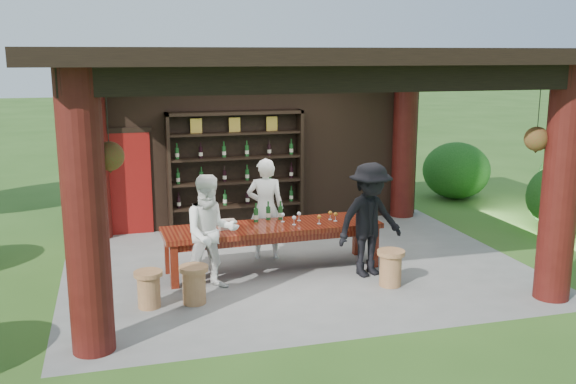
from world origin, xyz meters
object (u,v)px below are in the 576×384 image
object	(u,v)px
tasting_table	(273,232)
guest_man	(370,220)
wine_shelf	(236,171)
stool_near_left	(194,284)
stool_near_right	(391,267)
host	(266,209)
guest_woman	(211,233)
napkin_basket	(227,224)
stool_far_left	(149,288)

from	to	relation	value
tasting_table	guest_man	bearing A→B (deg)	-24.52
wine_shelf	stool_near_left	size ratio (longest dim) A/B	4.91
stool_near_right	host	world-z (taller)	host
tasting_table	stool_near_left	world-z (taller)	tasting_table
guest_woman	napkin_basket	bearing A→B (deg)	55.04
guest_woman	guest_man	size ratio (longest dim) A/B	0.96
napkin_basket	guest_man	bearing A→B (deg)	-16.20
tasting_table	guest_woman	bearing A→B (deg)	-151.21
stool_far_left	host	size ratio (longest dim) A/B	0.30
tasting_table	guest_woman	size ratio (longest dim) A/B	2.04
tasting_table	stool_near_right	world-z (taller)	tasting_table
guest_man	napkin_basket	distance (m)	2.23
guest_woman	wine_shelf	bearing A→B (deg)	68.25
stool_near_right	host	bearing A→B (deg)	129.25
stool_near_left	stool_far_left	distance (m)	0.62
guest_man	napkin_basket	xyz separation A→B (m)	(-2.14, 0.62, -0.08)
napkin_basket	tasting_table	bearing A→B (deg)	1.33
stool_far_left	host	distance (m)	2.76
stool_near_left	stool_far_left	bearing A→B (deg)	178.29
stool_near_left	stool_near_right	bearing A→B (deg)	-1.66
host	napkin_basket	world-z (taller)	host
guest_woman	stool_near_left	bearing A→B (deg)	-127.86
stool_near_left	tasting_table	bearing A→B (deg)	37.78
tasting_table	stool_near_left	size ratio (longest dim) A/B	6.50
stool_near_right	guest_woman	size ratio (longest dim) A/B	0.32
guest_woman	guest_man	xyz separation A→B (m)	(2.48, -0.05, 0.04)
wine_shelf	stool_near_left	distance (m)	4.03
stool_near_left	napkin_basket	world-z (taller)	napkin_basket
wine_shelf	host	distance (m)	1.99
guest_man	napkin_basket	bearing A→B (deg)	149.37
wine_shelf	stool_near_left	world-z (taller)	wine_shelf
wine_shelf	stool_near_right	distance (m)	4.21
stool_near_right	tasting_table	bearing A→B (deg)	142.59
stool_near_right	stool_far_left	xyz separation A→B (m)	(-3.56, 0.10, -0.02)
wine_shelf	guest_man	world-z (taller)	wine_shelf
stool_near_left	guest_woman	world-z (taller)	guest_woman
stool_far_left	tasting_table	bearing A→B (deg)	27.85
stool_near_right	napkin_basket	size ratio (longest dim) A/B	2.12
stool_near_right	stool_far_left	bearing A→B (deg)	178.33
stool_near_right	napkin_basket	world-z (taller)	napkin_basket
stool_far_left	guest_woman	world-z (taller)	guest_woman
guest_woman	napkin_basket	size ratio (longest dim) A/B	6.65
tasting_table	host	world-z (taller)	host
napkin_basket	host	bearing A→B (deg)	40.54
stool_near_left	stool_far_left	xyz separation A→B (m)	(-0.62, 0.02, -0.01)
stool_far_left	guest_man	world-z (taller)	guest_man
wine_shelf	napkin_basket	world-z (taller)	wine_shelf
host	napkin_basket	distance (m)	1.03
tasting_table	stool_near_left	xyz separation A→B (m)	(-1.41, -1.09, -0.35)
stool_near_left	host	xyz separation A→B (m)	(1.45, 1.74, 0.58)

